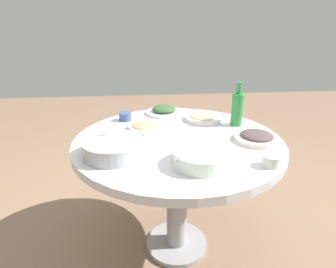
{
  "coord_description": "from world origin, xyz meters",
  "views": [
    {
      "loc": [
        1.4,
        -0.19,
        1.35
      ],
      "look_at": [
        0.12,
        -0.07,
        0.83
      ],
      "focal_mm": 29.84,
      "sensor_mm": 36.0,
      "label": 1
    }
  ],
  "objects_px": {
    "rice_bowl": "(113,147)",
    "tea_cup_far": "(271,161)",
    "dish_noodles": "(204,118)",
    "green_bottle": "(237,108)",
    "dish_shrimp": "(146,127)",
    "dish_eggplant": "(257,137)",
    "tea_cup_near": "(125,116)",
    "soup_bowl": "(201,158)",
    "dish_greens": "(164,111)",
    "round_dining_table": "(178,158)"
  },
  "relations": [
    {
      "from": "rice_bowl",
      "to": "tea_cup_near",
      "type": "height_order",
      "value": "rice_bowl"
    },
    {
      "from": "dish_noodles",
      "to": "green_bottle",
      "type": "height_order",
      "value": "green_bottle"
    },
    {
      "from": "dish_shrimp",
      "to": "dish_eggplant",
      "type": "bearing_deg",
      "value": 69.51
    },
    {
      "from": "dish_greens",
      "to": "green_bottle",
      "type": "bearing_deg",
      "value": 57.38
    },
    {
      "from": "round_dining_table",
      "to": "rice_bowl",
      "type": "bearing_deg",
      "value": -61.64
    },
    {
      "from": "rice_bowl",
      "to": "dish_greens",
      "type": "relative_size",
      "value": 1.16
    },
    {
      "from": "dish_greens",
      "to": "soup_bowl",
      "type": "bearing_deg",
      "value": 7.94
    },
    {
      "from": "green_bottle",
      "to": "tea_cup_near",
      "type": "distance_m",
      "value": 0.7
    },
    {
      "from": "soup_bowl",
      "to": "dish_noodles",
      "type": "height_order",
      "value": "soup_bowl"
    },
    {
      "from": "dish_shrimp",
      "to": "tea_cup_near",
      "type": "relative_size",
      "value": 2.59
    },
    {
      "from": "tea_cup_far",
      "to": "dish_greens",
      "type": "bearing_deg",
      "value": -153.04
    },
    {
      "from": "rice_bowl",
      "to": "dish_greens",
      "type": "bearing_deg",
      "value": 155.04
    },
    {
      "from": "rice_bowl",
      "to": "tea_cup_far",
      "type": "relative_size",
      "value": 3.79
    },
    {
      "from": "soup_bowl",
      "to": "dish_noodles",
      "type": "bearing_deg",
      "value": 166.94
    },
    {
      "from": "dish_eggplant",
      "to": "tea_cup_far",
      "type": "relative_size",
      "value": 3.11
    },
    {
      "from": "dish_eggplant",
      "to": "tea_cup_far",
      "type": "height_order",
      "value": "same"
    },
    {
      "from": "round_dining_table",
      "to": "tea_cup_far",
      "type": "distance_m",
      "value": 0.53
    },
    {
      "from": "dish_shrimp",
      "to": "dish_noodles",
      "type": "bearing_deg",
      "value": 110.03
    },
    {
      "from": "soup_bowl",
      "to": "tea_cup_far",
      "type": "relative_size",
      "value": 3.39
    },
    {
      "from": "tea_cup_far",
      "to": "soup_bowl",
      "type": "bearing_deg",
      "value": -98.27
    },
    {
      "from": "dish_eggplant",
      "to": "tea_cup_near",
      "type": "relative_size",
      "value": 2.98
    },
    {
      "from": "tea_cup_far",
      "to": "dish_noodles",
      "type": "bearing_deg",
      "value": -165.57
    },
    {
      "from": "dish_greens",
      "to": "rice_bowl",
      "type": "bearing_deg",
      "value": -24.96
    },
    {
      "from": "round_dining_table",
      "to": "tea_cup_near",
      "type": "relative_size",
      "value": 14.3
    },
    {
      "from": "tea_cup_near",
      "to": "rice_bowl",
      "type": "bearing_deg",
      "value": -3.52
    },
    {
      "from": "tea_cup_far",
      "to": "round_dining_table",
      "type": "bearing_deg",
      "value": -134.06
    },
    {
      "from": "soup_bowl",
      "to": "dish_eggplant",
      "type": "height_order",
      "value": "soup_bowl"
    },
    {
      "from": "round_dining_table",
      "to": "rice_bowl",
      "type": "xyz_separation_m",
      "value": [
        0.18,
        -0.33,
        0.16
      ]
    },
    {
      "from": "round_dining_table",
      "to": "tea_cup_far",
      "type": "xyz_separation_m",
      "value": [
        0.35,
        0.37,
        0.15
      ]
    },
    {
      "from": "green_bottle",
      "to": "tea_cup_near",
      "type": "xyz_separation_m",
      "value": [
        -0.15,
        -0.68,
        -0.08
      ]
    },
    {
      "from": "dish_eggplant",
      "to": "tea_cup_near",
      "type": "distance_m",
      "value": 0.82
    },
    {
      "from": "green_bottle",
      "to": "tea_cup_far",
      "type": "xyz_separation_m",
      "value": [
        0.53,
        -0.02,
        -0.08
      ]
    },
    {
      "from": "soup_bowl",
      "to": "dish_greens",
      "type": "distance_m",
      "value": 0.77
    },
    {
      "from": "round_dining_table",
      "to": "tea_cup_near",
      "type": "distance_m",
      "value": 0.47
    },
    {
      "from": "tea_cup_near",
      "to": "tea_cup_far",
      "type": "xyz_separation_m",
      "value": [
        0.68,
        0.67,
        -0.0
      ]
    },
    {
      "from": "tea_cup_near",
      "to": "tea_cup_far",
      "type": "distance_m",
      "value": 0.95
    },
    {
      "from": "rice_bowl",
      "to": "tea_cup_far",
      "type": "height_order",
      "value": "rice_bowl"
    },
    {
      "from": "dish_noodles",
      "to": "dish_greens",
      "type": "bearing_deg",
      "value": -123.89
    },
    {
      "from": "dish_shrimp",
      "to": "dish_eggplant",
      "type": "distance_m",
      "value": 0.63
    },
    {
      "from": "rice_bowl",
      "to": "dish_eggplant",
      "type": "height_order",
      "value": "rice_bowl"
    },
    {
      "from": "dish_shrimp",
      "to": "tea_cup_far",
      "type": "relative_size",
      "value": 2.71
    },
    {
      "from": "dish_greens",
      "to": "dish_noodles",
      "type": "bearing_deg",
      "value": 56.11
    },
    {
      "from": "dish_shrimp",
      "to": "green_bottle",
      "type": "xyz_separation_m",
      "value": [
        -0.03,
        0.55,
        0.09
      ]
    },
    {
      "from": "dish_noodles",
      "to": "dish_eggplant",
      "type": "relative_size",
      "value": 1.01
    },
    {
      "from": "dish_noodles",
      "to": "dish_shrimp",
      "type": "bearing_deg",
      "value": -69.97
    },
    {
      "from": "green_bottle",
      "to": "dish_shrimp",
      "type": "bearing_deg",
      "value": -86.95
    },
    {
      "from": "dish_eggplant",
      "to": "round_dining_table",
      "type": "bearing_deg",
      "value": -100.0
    },
    {
      "from": "green_bottle",
      "to": "dish_greens",
      "type": "bearing_deg",
      "value": -122.62
    },
    {
      "from": "tea_cup_near",
      "to": "dish_greens",
      "type": "bearing_deg",
      "value": 114.59
    },
    {
      "from": "tea_cup_far",
      "to": "dish_eggplant",
      "type": "bearing_deg",
      "value": 170.34
    }
  ]
}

